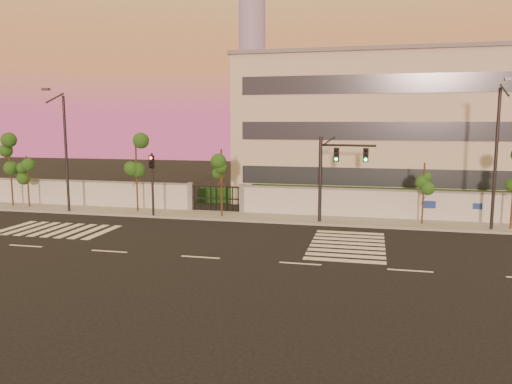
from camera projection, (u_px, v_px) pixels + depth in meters
ground at (200, 257)px, 24.79m from camera, size 120.00×120.00×0.00m
sidewalk at (251, 217)px, 34.90m from camera, size 60.00×3.00×0.15m
perimeter_wall at (257, 200)px, 36.19m from camera, size 60.00×0.36×2.20m
hedge_row at (278, 198)px, 38.62m from camera, size 41.00×4.25×1.80m
institutional_building at (383, 128)px, 43.11m from camera, size 24.40×12.40×12.25m
distant_skyscraper at (252, 30)px, 300.85m from camera, size 16.00×16.00×118.00m
road_markings at (196, 238)px, 28.76m from camera, size 57.00×7.62×0.02m
street_tree_a at (10, 155)px, 38.68m from camera, size 1.58×1.26×5.60m
street_tree_b at (28, 170)px, 38.33m from camera, size 1.47×1.17×4.11m
street_tree_c at (136, 156)px, 36.28m from camera, size 1.50×1.19×5.78m
street_tree_d at (222, 168)px, 34.42m from camera, size 1.55×1.23×4.82m
street_tree_e at (424, 180)px, 31.90m from camera, size 1.36×1.08×4.11m
traffic_signal_main at (332, 169)px, 32.37m from camera, size 3.62×0.69×5.75m
traffic_signal_secondary at (152, 177)px, 34.71m from camera, size 0.35×0.34×4.54m
streetlight_west at (64, 148)px, 36.06m from camera, size 0.53×2.16×8.96m
streetlight_east at (497, 152)px, 29.84m from camera, size 0.54×2.19×9.11m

